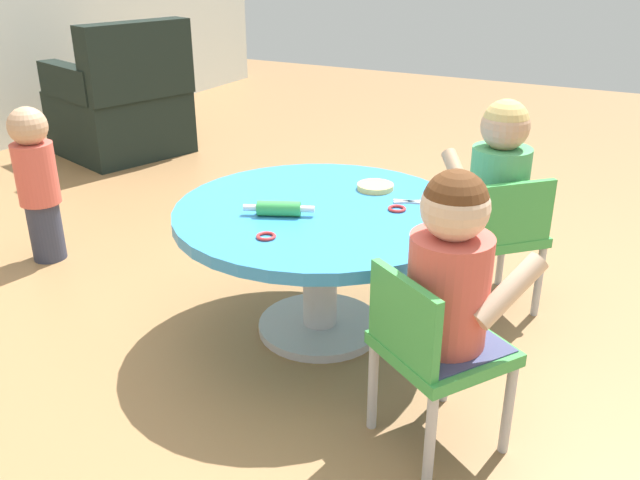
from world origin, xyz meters
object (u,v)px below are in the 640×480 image
object	(u,v)px
child_chair_left	(433,349)
craft_scissors	(419,202)
child_chair_right	(498,234)
rolling_pin	(279,208)
seated_child_right	(499,171)
seated_child_left	(452,268)
toddler_standing	(37,180)
craft_table	(320,235)
armchair_dark	(122,107)

from	to	relation	value
child_chair_left	craft_scissors	world-z (taller)	child_chair_left
child_chair_right	rolling_pin	size ratio (longest dim) A/B	2.44
seated_child_right	child_chair_right	bearing A→B (deg)	-135.54
seated_child_left	child_chair_right	bearing A→B (deg)	4.34
child_chair_left	rolling_pin	world-z (taller)	child_chair_left
seated_child_right	rolling_pin	xyz separation A→B (m)	(-0.60, 0.56, -0.04)
child_chair_right	toddler_standing	xyz separation A→B (m)	(-0.47, 1.83, 0.05)
child_chair_left	seated_child_left	distance (m)	0.23
child_chair_right	craft_scissors	bearing A→B (deg)	137.55
toddler_standing	seated_child_right	bearing A→B (deg)	-74.69
seated_child_right	toddler_standing	world-z (taller)	seated_child_right
craft_table	seated_child_left	size ratio (longest dim) A/B	1.92
armchair_dark	rolling_pin	world-z (taller)	armchair_dark
armchair_dark	rolling_pin	bearing A→B (deg)	-125.78
child_chair_left	seated_child_left	size ratio (longest dim) A/B	1.05
seated_child_left	child_chair_right	distance (m)	0.84
toddler_standing	seated_child_left	bearing A→B (deg)	-100.13
craft_table	rolling_pin	xyz separation A→B (m)	(-0.12, 0.08, 0.12)
seated_child_left	child_chair_right	world-z (taller)	seated_child_left
child_chair_right	seated_child_right	bearing A→B (deg)	44.46
craft_table	toddler_standing	bearing A→B (deg)	90.97
craft_table	toddler_standing	xyz separation A→B (m)	(-0.02, 1.33, -0.01)
armchair_dark	craft_scissors	bearing A→B (deg)	-115.68
craft_scissors	child_chair_left	bearing A→B (deg)	-155.99
armchair_dark	rolling_pin	xyz separation A→B (m)	(-1.49, -2.06, 0.18)
rolling_pin	craft_scissors	bearing A→B (deg)	-48.36
toddler_standing	craft_scissors	xyz separation A→B (m)	(0.22, -1.61, 0.11)
seated_child_right	armchair_dark	world-z (taller)	armchair_dark
armchair_dark	child_chair_right	bearing A→B (deg)	-109.16
armchair_dark	toddler_standing	distance (m)	1.61
seated_child_right	seated_child_left	bearing A→B (deg)	-173.90
child_chair_left	seated_child_left	bearing A→B (deg)	-33.16
seated_child_right	toddler_standing	xyz separation A→B (m)	(-0.49, 1.81, -0.17)
child_chair_left	rolling_pin	xyz separation A→B (m)	(0.27, 0.63, 0.19)
seated_child_left	armchair_dark	world-z (taller)	armchair_dark
craft_table	craft_scissors	bearing A→B (deg)	-54.44
child_chair_right	armchair_dark	xyz separation A→B (m)	(0.92, 2.65, 0.00)
child_chair_right	craft_scissors	world-z (taller)	child_chair_right
child_chair_left	seated_child_right	size ratio (longest dim) A/B	1.05
seated_child_right	craft_scissors	size ratio (longest dim) A/B	3.58
rolling_pin	child_chair_left	bearing A→B (deg)	-113.44
rolling_pin	seated_child_right	bearing A→B (deg)	-43.15
seated_child_right	child_chair_left	bearing A→B (deg)	-175.57
child_chair_right	craft_scissors	xyz separation A→B (m)	(-0.25, 0.22, 0.17)
seated_child_right	toddler_standing	bearing A→B (deg)	105.31
armchair_dark	child_chair_left	bearing A→B (deg)	-123.18
craft_table	toddler_standing	size ratio (longest dim) A/B	1.45
rolling_pin	craft_scissors	size ratio (longest dim) A/B	1.54
seated_child_right	craft_scissors	xyz separation A→B (m)	(-0.27, 0.20, -0.06)
child_chair_right	armchair_dark	bearing A→B (deg)	70.84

